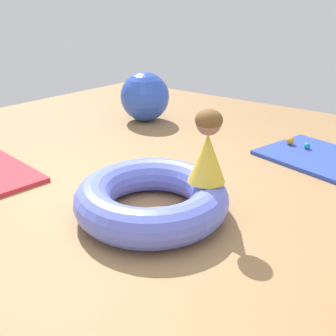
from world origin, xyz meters
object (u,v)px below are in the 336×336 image
Objects in this scene: inflatable_cushion at (152,198)px; play_ball_orange at (290,141)px; play_ball_teal at (307,146)px; child_in_yellow at (208,147)px; exercise_ball_large at (145,97)px.

inflatable_cushion is 2.11m from play_ball_orange.
play_ball_orange is 0.20m from play_ball_teal.
exercise_ball_large is at bearing 24.06° from child_in_yellow.
play_ball_orange is (0.25, 2.10, -0.06)m from inflatable_cushion.
exercise_ball_large is at bearing -176.56° from play_ball_teal.
child_in_yellow is at bearing -94.10° from play_ball_teal.
exercise_ball_large is (-1.77, 1.94, 0.19)m from inflatable_cushion.
child_in_yellow reaches higher than exercise_ball_large.
play_ball_teal is (0.20, -0.02, -0.01)m from play_ball_orange.
play_ball_orange is at bearing 83.22° from inflatable_cushion.
inflatable_cushion is at bearing -102.19° from play_ball_teal.
exercise_ball_large is at bearing -175.62° from play_ball_orange.
child_in_yellow is (0.32, 0.25, 0.40)m from inflatable_cushion.
inflatable_cushion is 2.64m from exercise_ball_large.
exercise_ball_large is at bearing 132.36° from inflatable_cushion.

